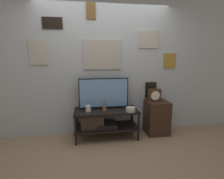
# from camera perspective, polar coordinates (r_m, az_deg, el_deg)

# --- Properties ---
(ground_plane) EXTENTS (12.00, 12.00, 0.00)m
(ground_plane) POSITION_cam_1_polar(r_m,az_deg,el_deg) (3.24, -1.16, -17.57)
(ground_plane) COLOR #997F60
(wall_back) EXTENTS (6.40, 0.08, 2.70)m
(wall_back) POSITION_cam_1_polar(r_m,az_deg,el_deg) (3.45, -2.56, 7.78)
(wall_back) COLOR #B2BCC6
(wall_back) RESTS_ON ground_plane
(media_console) EXTENTS (1.19, 0.51, 0.55)m
(media_console) POSITION_cam_1_polar(r_m,az_deg,el_deg) (3.35, -3.57, -10.09)
(media_console) COLOR black
(media_console) RESTS_ON ground_plane
(television) EXTENTS (0.94, 0.05, 0.59)m
(television) POSITION_cam_1_polar(r_m,az_deg,el_deg) (3.32, -2.71, -1.17)
(television) COLOR black
(television) RESTS_ON media_console
(vase_slim_bronze) EXTENTS (0.09, 0.09, 0.22)m
(vase_slim_bronze) POSITION_cam_1_polar(r_m,az_deg,el_deg) (3.24, -2.50, -5.00)
(vase_slim_bronze) COLOR brown
(vase_slim_bronze) RESTS_ON media_console
(vase_wide_bowl) EXTENTS (0.17, 0.17, 0.08)m
(vase_wide_bowl) POSITION_cam_1_polar(r_m,az_deg,el_deg) (3.21, 6.08, -6.48)
(vase_wide_bowl) COLOR beige
(vase_wide_bowl) RESTS_ON media_console
(candle_jar) EXTENTS (0.10, 0.10, 0.11)m
(candle_jar) POSITION_cam_1_polar(r_m,az_deg,el_deg) (3.22, -7.77, -6.15)
(candle_jar) COLOR silver
(candle_jar) RESTS_ON media_console
(side_table) EXTENTS (0.43, 0.42, 0.67)m
(side_table) POSITION_cam_1_polar(r_m,az_deg,el_deg) (3.66, 14.37, -8.76)
(side_table) COLOR #382319
(side_table) RESTS_ON ground_plane
(mantel_clock) EXTENTS (0.24, 0.11, 0.24)m
(mantel_clock) POSITION_cam_1_polar(r_m,az_deg,el_deg) (3.54, 13.69, -1.78)
(mantel_clock) COLOR #422819
(mantel_clock) RESTS_ON side_table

